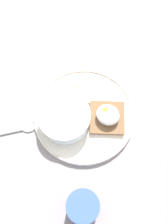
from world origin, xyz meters
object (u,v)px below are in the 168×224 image
Objects in this scene: banana_slice_back at (79,83)px; coffee_mug at (83,207)px; banana_slice_right at (70,91)px; spoon at (19,130)px; poached_egg at (108,115)px; toast_slice at (107,118)px; oatmeal_bowl at (65,118)px; banana_slice_front at (80,93)px; banana_slice_left at (89,99)px.

coffee_mug is at bearing -59.92° from banana_slice_back.
spoon is (-7.09, -16.25, -1.27)cm from banana_slice_right.
poached_egg is 1.35× the size of banana_slice_back.
poached_egg is 0.58× the size of coffee_mug.
poached_egg is (-0.07, 0.03, 2.31)cm from toast_slice.
banana_slice_right is 31.13cm from coffee_mug.
toast_slice and banana_slice_right have the same top height.
poached_egg reaches higher than banana_slice_back.
banana_slice_front is (-0.26, 9.30, -2.03)cm from oatmeal_bowl.
banana_slice_front is 1.02× the size of banana_slice_back.
toast_slice is at bearing 35.31° from spoon.
banana_slice_left is 0.90× the size of banana_slice_back.
banana_slice_back is at bearing 120.08° from coffee_mug.
banana_slice_right is at bearing -174.93° from banana_slice_left.
banana_slice_front is 3.08cm from banana_slice_back.
banana_slice_left is (-6.97, 2.65, -2.36)cm from poached_egg.
banana_slice_left is 21.17cm from spoon.
spoon is at bearing -112.04° from banana_slice_back.
poached_egg is at bearing 35.46° from spoon.
toast_slice is at bearing -25.57° from banana_slice_back.
banana_slice_right is (-3.06, 8.22, -2.00)cm from oatmeal_bowl.
banana_slice_left is 5.70cm from banana_slice_back.
coffee_mug is at bearing -78.17° from toast_slice.
toast_slice is 10.51cm from banana_slice_front.
banana_slice_left is 0.84× the size of banana_slice_right.
poached_egg is 24.61cm from spoon.
banana_slice_front is at bearing 169.14° from banana_slice_left.
spoon is (-10.15, -8.04, -3.27)cm from oatmeal_bowl.
banana_slice_right is at bearing 170.47° from poached_egg.
banana_slice_right is (-12.79, 2.17, -0.12)cm from toast_slice.
oatmeal_bowl is 1.26× the size of coffee_mug.
poached_egg is 13.31cm from banana_slice_back.
poached_egg reaches higher than banana_slice_right.
poached_egg is 10.73cm from banana_slice_front.
banana_slice_left is 0.40× the size of spoon.
spoon is at bearing 159.72° from coffee_mug.
toast_slice is at bearing -9.62° from banana_slice_right.
poached_egg reaches higher than toast_slice.
poached_egg is 7.82cm from banana_slice_left.
coffee_mug is at bearing -65.34° from banana_slice_left.
banana_slice_left is 0.38× the size of coffee_mug.
poached_egg is at bearing 101.97° from coffee_mug.
banana_slice_right is 0.46× the size of coffee_mug.
toast_slice is (9.74, 6.05, -1.88)cm from oatmeal_bowl.
toast_slice is 2.53× the size of banana_slice_right.
banana_slice_back is (-4.85, 3.00, -0.04)cm from banana_slice_left.
poached_egg is at bearing -17.94° from banana_slice_front.
banana_slice_left is 5.78cm from banana_slice_right.
banana_slice_front is (-10.00, 3.25, -0.15)cm from toast_slice.
banana_slice_right is at bearing 110.41° from oatmeal_bowl.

